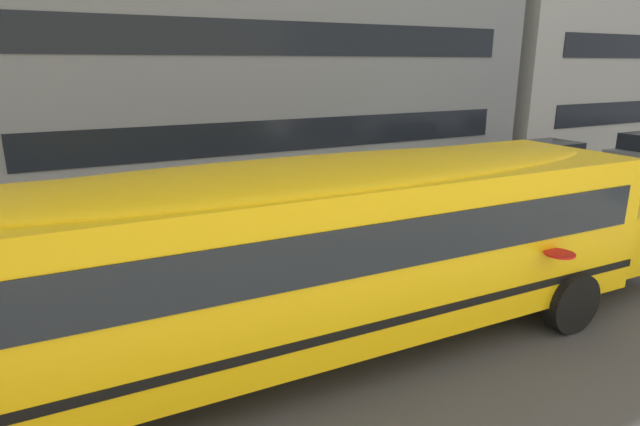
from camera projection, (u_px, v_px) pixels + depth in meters
ground_plane at (143, 339)px, 8.55m from camera, size 400.00×400.00×0.00m
sidewalk_far at (96, 225)px, 14.60m from camera, size 120.00×3.00×0.01m
lane_centreline at (143, 339)px, 8.55m from camera, size 110.00×0.16×0.01m
school_bus at (315, 243)px, 7.71m from camera, size 13.43×3.37×2.99m
parked_car_black_under_tree at (546, 164)px, 18.89m from camera, size 3.90×1.89×1.64m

